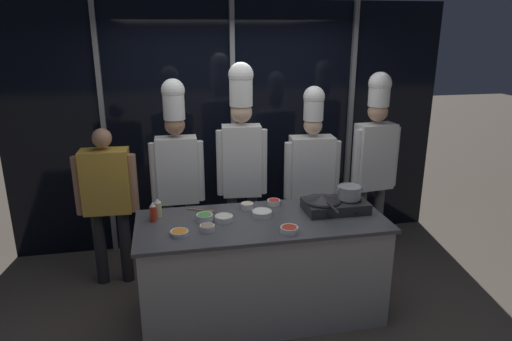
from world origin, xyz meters
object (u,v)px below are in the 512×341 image
at_px(person_guest, 107,193).
at_px(chef_head, 177,165).
at_px(portable_stove, 335,205).
at_px(chef_line, 311,167).
at_px(stock_pot, 349,192).
at_px(serving_spoon_slotted, 206,211).
at_px(prep_bowl_carrots, 179,233).
at_px(prep_bowl_bell_pepper, 274,202).
at_px(squeeze_bottle_chili, 153,212).
at_px(chef_pastry, 375,152).
at_px(prep_bowl_rice, 262,213).
at_px(squeeze_bottle_oil, 158,208).
at_px(prep_bowl_bean_sprouts, 224,218).
at_px(prep_bowl_mushrooms, 207,228).
at_px(chef_sous, 242,151).
at_px(prep_bowl_noodles, 247,206).
at_px(prep_bowl_chili_flakes, 289,229).
at_px(frying_pan, 322,198).
at_px(prep_bowl_scallions, 205,217).

height_order(person_guest, chef_head, chef_head).
bearing_deg(portable_stove, chef_line, 89.10).
relative_size(stock_pot, serving_spoon_slotted, 0.97).
height_order(stock_pot, chef_head, chef_head).
bearing_deg(prep_bowl_carrots, prep_bowl_bell_pepper, 28.72).
distance_m(squeeze_bottle_chili, chef_pastry, 2.29).
distance_m(prep_bowl_rice, chef_pastry, 1.49).
height_order(squeeze_bottle_oil, prep_bowl_rice, squeeze_bottle_oil).
xyz_separation_m(serving_spoon_slotted, chef_head, (-0.22, 0.56, 0.26)).
xyz_separation_m(serving_spoon_slotted, chef_line, (1.11, 0.51, 0.18)).
xyz_separation_m(prep_bowl_bean_sprouts, serving_spoon_slotted, (-0.12, 0.23, -0.02)).
distance_m(prep_bowl_mushrooms, chef_sous, 1.04).
bearing_deg(prep_bowl_mushrooms, chef_head, 101.01).
xyz_separation_m(portable_stove, person_guest, (-1.97, 0.75, -0.02)).
bearing_deg(chef_sous, chef_head, -2.33).
height_order(prep_bowl_bean_sprouts, chef_head, chef_head).
height_order(prep_bowl_noodles, chef_pastry, chef_pastry).
height_order(serving_spoon_slotted, person_guest, person_guest).
height_order(prep_bowl_carrots, person_guest, person_guest).
xyz_separation_m(prep_bowl_mushrooms, prep_bowl_noodles, (0.39, 0.38, 0.00)).
relative_size(person_guest, chef_head, 0.78).
bearing_deg(portable_stove, prep_bowl_carrots, -170.42).
bearing_deg(portable_stove, prep_bowl_chili_flakes, -145.34).
height_order(portable_stove, frying_pan, frying_pan).
bearing_deg(prep_bowl_bell_pepper, prep_bowl_mushrooms, -145.65).
bearing_deg(prep_bowl_bell_pepper, prep_bowl_chili_flakes, -92.01).
distance_m(prep_bowl_mushrooms, chef_line, 1.46).
height_order(portable_stove, prep_bowl_noodles, portable_stove).
relative_size(frying_pan, squeeze_bottle_chili, 3.27).
xyz_separation_m(frying_pan, prep_bowl_chili_flakes, (-0.39, -0.35, -0.10)).
relative_size(portable_stove, prep_bowl_bean_sprouts, 3.57).
height_order(stock_pot, chef_sous, chef_sous).
relative_size(prep_bowl_mushrooms, prep_bowl_noodles, 1.07).
height_order(portable_stove, prep_bowl_mushrooms, portable_stove).
xyz_separation_m(prep_bowl_rice, chef_head, (-0.67, 0.76, 0.24)).
xyz_separation_m(prep_bowl_bell_pepper, prep_bowl_noodles, (-0.25, -0.05, 0.00)).
relative_size(frying_pan, stock_pot, 2.40).
height_order(stock_pot, prep_bowl_mushrooms, stock_pot).
bearing_deg(serving_spoon_slotted, chef_line, 24.71).
relative_size(portable_stove, chef_line, 0.28).
relative_size(portable_stove, chef_sous, 0.25).
height_order(squeeze_bottle_oil, chef_line, chef_line).
relative_size(prep_bowl_rice, prep_bowl_carrots, 1.18).
distance_m(prep_bowl_noodles, prep_bowl_scallions, 0.43).
height_order(prep_bowl_carrots, chef_line, chef_line).
relative_size(prep_bowl_chili_flakes, prep_bowl_mushrooms, 1.19).
bearing_deg(chef_sous, prep_bowl_bean_sprouts, 74.83).
xyz_separation_m(prep_bowl_bell_pepper, prep_bowl_carrots, (-0.86, -0.47, -0.01)).
height_order(prep_bowl_rice, prep_bowl_carrots, prep_bowl_rice).
height_order(prep_bowl_bell_pepper, chef_head, chef_head).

